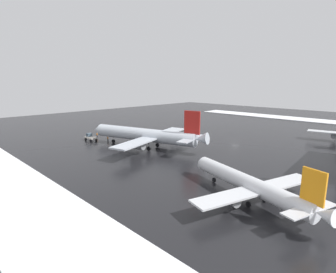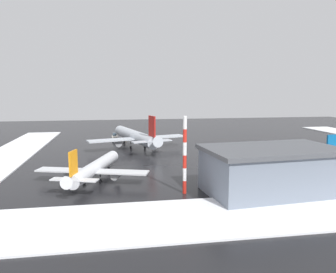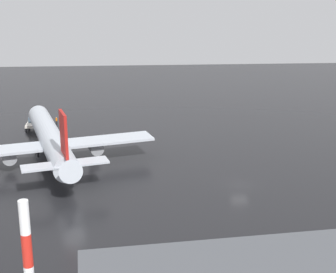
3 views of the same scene
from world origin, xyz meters
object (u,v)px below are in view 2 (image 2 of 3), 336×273
at_px(airplane_distant_tail, 135,136).
at_px(ground_crew_by_nose_gear, 124,139).
at_px(pushback_tug, 115,136).
at_px(antenna_mast, 185,155).
at_px(ground_crew_mid_apron, 126,136).
at_px(cargo_hangar, 271,170).
at_px(airplane_parked_portside, 95,168).

bearing_deg(airplane_distant_tail, ground_crew_by_nose_gear, -3.31).
distance_m(pushback_tug, antenna_mast, 72.55).
bearing_deg(ground_crew_mid_apron, antenna_mast, -163.53).
relative_size(ground_crew_mid_apron, cargo_hangar, 0.07).
xyz_separation_m(airplane_distant_tail, ground_crew_by_nose_gear, (-3.35, 15.48, -2.94)).
distance_m(airplane_distant_tail, cargo_hangar, 57.41).
bearing_deg(antenna_mast, pushback_tug, 99.92).
relative_size(ground_crew_by_nose_gear, antenna_mast, 0.12).
relative_size(airplane_parked_portside, ground_crew_by_nose_gear, 16.47).
relative_size(airplane_parked_portside, pushback_tug, 6.05).
xyz_separation_m(airplane_parked_portside, pushback_tug, (4.62, 59.63, -1.55)).
xyz_separation_m(pushback_tug, ground_crew_by_nose_gear, (3.42, -5.22, -0.31)).
bearing_deg(ground_crew_mid_apron, pushback_tug, 136.72).
xyz_separation_m(airplane_distant_tail, airplane_parked_portside, (-11.38, -38.94, -1.08)).
distance_m(airplane_parked_portside, cargo_hangar, 36.11).
bearing_deg(ground_crew_by_nose_gear, ground_crew_mid_apron, 43.11).
bearing_deg(ground_crew_by_nose_gear, antenna_mast, -122.17).
bearing_deg(airplane_parked_portside, ground_crew_mid_apron, 9.26).
relative_size(airplane_distant_tail, antenna_mast, 2.68).
relative_size(ground_crew_mid_apron, ground_crew_by_nose_gear, 1.00).
height_order(airplane_parked_portside, pushback_tug, airplane_parked_portside).
bearing_deg(airplane_distant_tail, airplane_parked_portside, 148.19).
height_order(pushback_tug, antenna_mast, antenna_mast).
bearing_deg(cargo_hangar, antenna_mast, 165.67).
height_order(ground_crew_mid_apron, cargo_hangar, cargo_hangar).
relative_size(pushback_tug, ground_crew_by_nose_gear, 2.72).
relative_size(airplane_distant_tail, pushback_tug, 8.43).
distance_m(pushback_tug, ground_crew_by_nose_gear, 6.24).
xyz_separation_m(pushback_tug, antenna_mast, (12.45, -71.22, 6.05)).
distance_m(antenna_mast, cargo_hangar, 16.57).
bearing_deg(pushback_tug, airplane_distant_tail, -163.39).
bearing_deg(ground_crew_mid_apron, airplane_parked_portside, -177.86).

